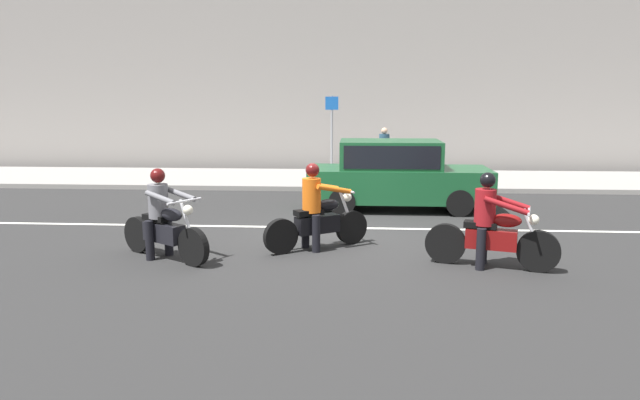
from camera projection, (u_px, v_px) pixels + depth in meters
name	position (u px, v px, depth m)	size (l,w,h in m)	color
ground_plane	(328.00, 238.00, 11.57)	(80.00, 80.00, 0.00)	#272727
sidewalk_slab	(340.00, 179.00, 19.42)	(40.00, 4.40, 0.14)	gray
building_facade	(344.00, 38.00, 21.91)	(40.00, 1.40, 9.99)	gray
lane_marking_stripe	(375.00, 228.00, 12.39)	(18.00, 0.14, 0.01)	silver
motorcycle_with_rider_orange_stripe	(317.00, 214.00, 10.62)	(1.84, 1.30, 1.60)	black
motorcycle_with_rider_gray	(163.00, 222.00, 9.96)	(1.85, 1.26, 1.57)	black
motorcycle_with_rider_crimson	(491.00, 229.00, 9.45)	(2.09, 0.87, 1.57)	black
parked_sedan_forest_green	(395.00, 174.00, 14.40)	(4.45, 1.82, 1.72)	#164C28
street_sign_post	(332.00, 128.00, 19.68)	(0.44, 0.08, 2.69)	gray
pedestrian_bystander	(384.00, 149.00, 19.06)	(0.34, 0.34, 1.66)	black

